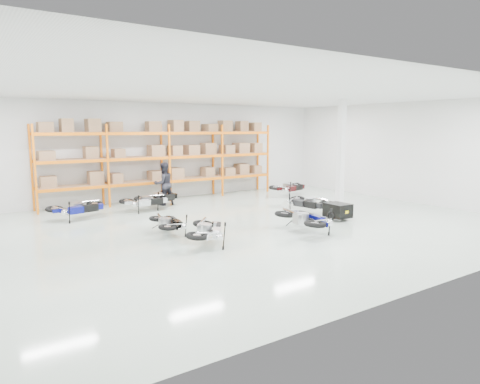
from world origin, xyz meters
TOP-DOWN VIEW (x-y plane):
  - room at (0.00, 0.00)m, footprint 18.00×18.00m
  - pallet_rack at (-0.00, 6.45)m, footprint 11.28×0.98m
  - structural_column at (5.20, 0.50)m, footprint 0.25×0.25m
  - moto_blue_centre at (0.99, -2.04)m, footprint 1.20×2.08m
  - moto_silver_left at (-2.25, -1.51)m, footprint 1.75×1.98m
  - moto_black_far_left at (-2.70, 0.20)m, footprint 1.06×1.72m
  - moto_touring_right at (3.36, 0.43)m, footprint 1.11×1.89m
  - trailer at (3.36, -1.17)m, footprint 0.77×1.46m
  - moto_back_a at (-4.52, 4.18)m, footprint 1.94×1.20m
  - moto_back_b at (-1.83, 4.35)m, footprint 1.74×0.88m
  - moto_back_c at (-1.09, 4.80)m, footprint 2.00×1.47m
  - moto_back_d at (5.53, 4.16)m, footprint 1.96×1.19m
  - person_back at (-0.64, 5.25)m, footprint 0.94×0.75m

SIDE VIEW (x-z plane):
  - trailer at x=3.36m, z-range 0.05..0.66m
  - moto_black_far_left at x=-2.70m, z-range -0.03..1.01m
  - moto_back_b at x=-1.83m, z-range -0.03..1.09m
  - moto_touring_right at x=3.36m, z-range -0.03..1.13m
  - moto_silver_left at x=-2.25m, z-range -0.03..1.13m
  - moto_back_c at x=-1.09m, z-range -0.03..1.13m
  - moto_back_a at x=-4.52m, z-range -0.03..1.14m
  - moto_back_d at x=5.53m, z-range -0.03..1.16m
  - moto_blue_centre at x=0.99m, z-range -0.04..1.25m
  - person_back at x=-0.64m, z-range 0.00..1.87m
  - room at x=0.00m, z-range -6.75..11.25m
  - structural_column at x=5.20m, z-range 0.00..4.50m
  - pallet_rack at x=0.00m, z-range 0.45..4.07m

